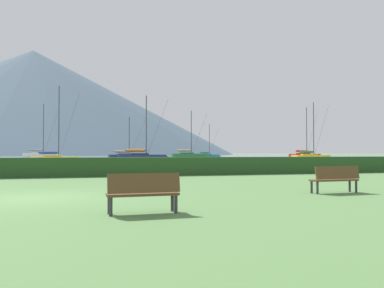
{
  "coord_description": "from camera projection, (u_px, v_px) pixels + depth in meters",
  "views": [
    {
      "loc": [
        1.58,
        -13.13,
        1.43
      ],
      "look_at": [
        16.08,
        40.24,
        2.6
      ],
      "focal_mm": 36.98,
      "sensor_mm": 36.0,
      "label": 1
    }
  ],
  "objects": [
    {
      "name": "sailboat_slip_7",
      "position": [
        305.0,
        156.0,
        87.22
      ],
      "size": [
        8.32,
        3.76,
        11.4
      ],
      "rotation": [
        0.0,
        0.0,
        0.2
      ],
      "color": "red",
      "rests_on": "harbor_water"
    },
    {
      "name": "hedge_line",
      "position": [
        56.0,
        167.0,
        22.85
      ],
      "size": [
        80.0,
        1.2,
        1.13
      ],
      "primitive_type": "cube",
      "color": "#284C23",
      "rests_on": "ground_plane"
    },
    {
      "name": "sailboat_slip_3",
      "position": [
        55.0,
        159.0,
        50.69
      ],
      "size": [
        6.7,
        3.08,
        10.03
      ],
      "rotation": [
        0.0,
        0.0,
        0.21
      ],
      "color": "gold",
      "rests_on": "harbor_water"
    },
    {
      "name": "park_bench_near_path",
      "position": [
        335.0,
        178.0,
        13.81
      ],
      "size": [
        1.81,
        0.58,
        0.95
      ],
      "rotation": [
        0.0,
        0.0,
        0.06
      ],
      "color": "brown",
      "rests_on": "ground_plane"
    },
    {
      "name": "harbor_water",
      "position": [
        80.0,
        156.0,
        144.4
      ],
      "size": [
        320.0,
        246.0,
        0.0
      ],
      "primitive_type": "cube",
      "color": "#8499A8",
      "rests_on": "ground_plane"
    },
    {
      "name": "sailboat_slip_4",
      "position": [
        189.0,
        156.0,
        84.02
      ],
      "size": [
        8.66,
        2.61,
        10.34
      ],
      "rotation": [
        0.0,
        0.0,
        -0.01
      ],
      "color": "#236B38",
      "rests_on": "harbor_water"
    },
    {
      "name": "sailboat_slip_11",
      "position": [
        312.0,
        157.0,
        65.87
      ],
      "size": [
        7.17,
        2.19,
        9.78
      ],
      "rotation": [
        0.0,
        0.0,
        0.01
      ],
      "color": "gold",
      "rests_on": "harbor_water"
    },
    {
      "name": "sailboat_slip_5",
      "position": [
        208.0,
        156.0,
        96.74
      ],
      "size": [
        6.57,
        2.27,
        8.43
      ],
      "rotation": [
        0.0,
        0.0,
        0.06
      ],
      "color": "#19707A",
      "rests_on": "harbor_water"
    },
    {
      "name": "park_bench_under_tree",
      "position": [
        143.0,
        191.0,
        9.13
      ],
      "size": [
        1.68,
        0.54,
        0.95
      ],
      "rotation": [
        0.0,
        0.0,
        0.04
      ],
      "color": "brown",
      "rests_on": "ground_plane"
    },
    {
      "name": "sailboat_slip_2",
      "position": [
        143.0,
        157.0,
        58.52
      ],
      "size": [
        8.14,
        2.73,
        9.89
      ],
      "rotation": [
        0.0,
        0.0,
        -0.05
      ],
      "color": "navy",
      "rests_on": "harbor_water"
    },
    {
      "name": "distant_hill_west_ridge",
      "position": [
        33.0,
        102.0,
        276.8
      ],
      "size": [
        279.73,
        279.73,
        73.14
      ],
      "primitive_type": "cone",
      "color": "#425666",
      "rests_on": "ground_plane"
    },
    {
      "name": "sailboat_slip_0",
      "position": [
        41.0,
        155.0,
        96.56
      ],
      "size": [
        9.24,
        3.39,
        13.34
      ],
      "rotation": [
        0.0,
        0.0,
        0.09
      ],
      "color": "white",
      "rests_on": "harbor_water"
    },
    {
      "name": "distant_hill_central_peak",
      "position": [
        18.0,
        128.0,
        327.0
      ],
      "size": [
        275.6,
        275.6,
        43.76
      ],
      "primitive_type": "cone",
      "color": "#4C6070",
      "rests_on": "ground_plane"
    },
    {
      "name": "sailboat_slip_10",
      "position": [
        127.0,
        157.0,
        73.99
      ],
      "size": [
        7.6,
        2.68,
        8.06
      ],
      "rotation": [
        0.0,
        0.0,
        0.07
      ],
      "color": "navy",
      "rests_on": "harbor_water"
    },
    {
      "name": "ground_plane",
      "position": [
        32.0,
        198.0,
        12.22
      ],
      "size": [
        1000.0,
        1000.0,
        0.0
      ],
      "primitive_type": "plane",
      "color": "#517A42"
    }
  ]
}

